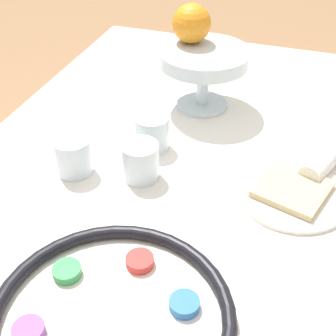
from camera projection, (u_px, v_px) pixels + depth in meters
dining_table at (176, 317)px, 1.05m from camera, size 1.36×0.85×0.75m
seder_plate at (109, 318)px, 0.60m from camera, size 0.32×0.32×0.03m
fruit_stand at (204, 62)px, 0.99m from camera, size 0.20×0.20×0.13m
orange_fruit at (192, 23)px, 0.98m from camera, size 0.08×0.08×0.08m
bread_plate at (292, 192)px, 0.81m from camera, size 0.20×0.20×0.02m
napkin_roll at (330, 153)px, 0.87m from camera, size 0.19×0.10×0.04m
cup_near at (152, 132)px, 0.90m from camera, size 0.07×0.07×0.07m
cup_mid at (73, 156)px, 0.84m from camera, size 0.07×0.07×0.07m
cup_far at (141, 161)px, 0.83m from camera, size 0.07×0.07×0.07m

